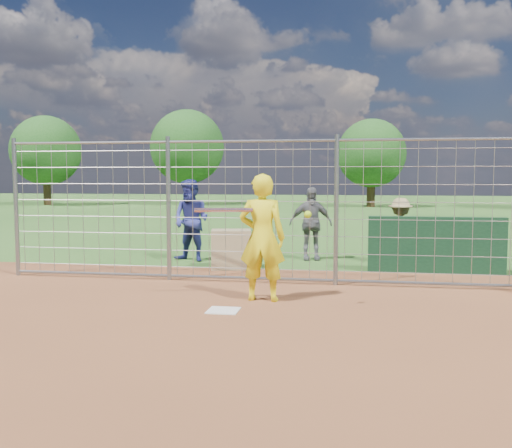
% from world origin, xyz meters
% --- Properties ---
extents(ground, '(100.00, 100.00, 0.00)m').
position_xyz_m(ground, '(0.00, 0.00, 0.00)').
color(ground, '#2D591E').
rests_on(ground, ground).
extents(infield_dirt, '(18.00, 18.00, 0.00)m').
position_xyz_m(infield_dirt, '(0.00, -3.00, 0.01)').
color(infield_dirt, brown).
rests_on(infield_dirt, ground).
extents(home_plate, '(0.43, 0.43, 0.02)m').
position_xyz_m(home_plate, '(0.00, -0.20, 0.01)').
color(home_plate, silver).
rests_on(home_plate, ground).
extents(dugout_wall, '(2.60, 0.20, 1.10)m').
position_xyz_m(dugout_wall, '(3.40, 3.60, 0.55)').
color(dugout_wall, '#11381E').
rests_on(dugout_wall, ground).
extents(batter, '(0.72, 0.49, 1.93)m').
position_xyz_m(batter, '(0.43, 0.57, 0.96)').
color(batter, yellow).
rests_on(batter, ground).
extents(bystander_a, '(1.06, 0.94, 1.82)m').
position_xyz_m(bystander_a, '(-1.75, 4.34, 0.91)').
color(bystander_a, navy).
rests_on(bystander_a, ground).
extents(bystander_b, '(1.02, 0.56, 1.65)m').
position_xyz_m(bystander_b, '(0.86, 4.96, 0.83)').
color(bystander_b, '#5D5D62').
rests_on(bystander_b, ground).
extents(bystander_c, '(0.99, 0.67, 1.42)m').
position_xyz_m(bystander_c, '(2.81, 4.71, 0.71)').
color(bystander_c, '#988153').
rests_on(bystander_c, ground).
extents(equipment_bin, '(0.89, 0.70, 0.80)m').
position_xyz_m(equipment_bin, '(-0.65, 3.44, 0.40)').
color(equipment_bin, tan).
rests_on(equipment_bin, ground).
extents(equipment_in_play, '(1.74, 0.49, 0.12)m').
position_xyz_m(equipment_in_play, '(0.19, 0.28, 1.38)').
color(equipment_in_play, silver).
rests_on(equipment_in_play, ground).
extents(backstop_fence, '(9.08, 0.08, 2.60)m').
position_xyz_m(backstop_fence, '(0.00, 2.00, 1.26)').
color(backstop_fence, gray).
rests_on(backstop_fence, ground).
extents(tree_line, '(44.66, 6.72, 6.48)m').
position_xyz_m(tree_line, '(3.13, 28.13, 3.71)').
color(tree_line, '#3F2B19').
rests_on(tree_line, ground).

